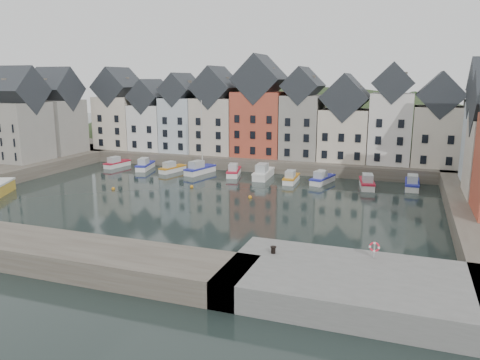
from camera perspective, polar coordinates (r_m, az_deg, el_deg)
The scene contains 19 objects.
ground at distance 59.81m, azimuth -5.77°, elevation -2.87°, with size 260.00×260.00×0.00m, color black.
far_quay at distance 86.99m, azimuth 2.76°, elevation 2.60°, with size 90.00×16.00×2.00m, color #4E453B.
near_quay at distance 35.28m, azimuth 13.25°, elevation -12.42°, with size 18.00×10.00×2.00m, color #60605E.
hillside at distance 115.83m, azimuth 6.48°, elevation -4.66°, with size 153.60×70.40×64.00m.
far_terrace at distance 83.22m, azimuth 4.53°, elevation 7.61°, with size 72.37×8.16×17.78m.
left_terrace at distance 89.86m, azimuth -23.30°, elevation 7.00°, with size 7.65×17.00×15.69m.
mooring_buoys at distance 66.13m, azimuth -6.91°, elevation -1.30°, with size 20.50×5.50×0.50m.
boat_a at distance 86.99m, azimuth -14.80°, elevation 1.96°, with size 2.45×5.71×2.12m.
boat_b at distance 83.55m, azimuth -11.51°, elevation 1.75°, with size 3.24×6.28×2.31m.
boat_c at distance 80.32m, azimuth -8.30°, elevation 1.40°, with size 2.89×5.64×2.07m.
boat_d at distance 78.37m, azimuth -4.97°, elevation 1.35°, with size 3.45×6.72×12.29m.
boat_e at distance 76.61m, azimuth -0.77°, elevation 1.05°, with size 3.15×6.15×2.26m.
boat_f at distance 74.65m, azimuth 2.85°, elevation 0.84°, with size 2.58×7.08×2.67m.
boat_g at distance 71.92m, azimuth 6.24°, elevation 0.21°, with size 2.01×5.67×2.15m.
boat_h at distance 71.91m, azimuth 9.99°, elevation 0.12°, with size 3.17×6.11×2.25m.
boat_i at distance 70.41m, azimuth 15.21°, elevation -0.35°, with size 2.87×6.41×2.37m.
boat_j at distance 71.72m, azimuth 20.24°, elevation -0.46°, with size 1.94×6.20×2.38m.
mooring_bollard at distance 37.46m, azimuth 4.08°, elevation -8.45°, with size 0.48×0.48×0.56m.
life_ring_post at distance 37.69m, azimuth 16.07°, elevation -7.89°, with size 0.80×0.17×1.30m.
Camera 1 is at (25.16, -52.00, 15.51)m, focal length 35.00 mm.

